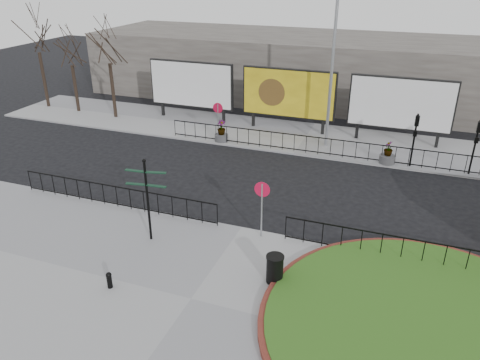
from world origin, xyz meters
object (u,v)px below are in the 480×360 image
at_px(planter_a, 221,133).
at_px(planter_c, 388,155).
at_px(billboard_mid, 288,94).
at_px(litter_bin, 275,269).
at_px(lamp_post, 332,69).
at_px(bollard, 109,279).
at_px(fingerpost_sign, 147,192).

bearing_deg(planter_a, planter_c, -0.29).
distance_m(billboard_mid, planter_a, 5.22).
distance_m(billboard_mid, litter_bin, 16.66).
xyz_separation_m(lamp_post, bollard, (-4.42, -16.42, -4.37)).
xyz_separation_m(billboard_mid, bollard, (-1.41, -18.39, -2.14)).
xyz_separation_m(fingerpost_sign, planter_a, (-1.65, 11.61, -1.63)).
relative_size(fingerpost_sign, litter_bin, 3.32).
bearing_deg(billboard_mid, fingerpost_sign, -96.28).
bearing_deg(bollard, planter_a, 97.30).
xyz_separation_m(bollard, planter_c, (8.17, 14.82, 0.12)).
height_order(billboard_mid, planter_c, billboard_mid).
relative_size(bollard, planter_a, 0.46).
bearing_deg(fingerpost_sign, planter_a, 93.16).
height_order(billboard_mid, bollard, billboard_mid).
relative_size(bollard, planter_c, 0.48).
distance_m(fingerpost_sign, planter_a, 11.84).
distance_m(billboard_mid, bollard, 18.57).
xyz_separation_m(lamp_post, planter_c, (3.75, -1.60, -4.25)).
bearing_deg(planter_c, lamp_post, 156.92).
height_order(litter_bin, planter_c, planter_c).
height_order(fingerpost_sign, planter_a, fingerpost_sign).
distance_m(fingerpost_sign, litter_bin, 5.84).
relative_size(fingerpost_sign, bollard, 5.69).
xyz_separation_m(billboard_mid, lamp_post, (3.01, -1.97, 2.23)).
height_order(lamp_post, bollard, lamp_post).
bearing_deg(bollard, lamp_post, 74.94).
height_order(fingerpost_sign, bollard, fingerpost_sign).
height_order(billboard_mid, litter_bin, billboard_mid).
distance_m(billboard_mid, planter_c, 7.91).
relative_size(billboard_mid, bollard, 9.96).
height_order(billboard_mid, lamp_post, lamp_post).
bearing_deg(litter_bin, planter_c, 76.99).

